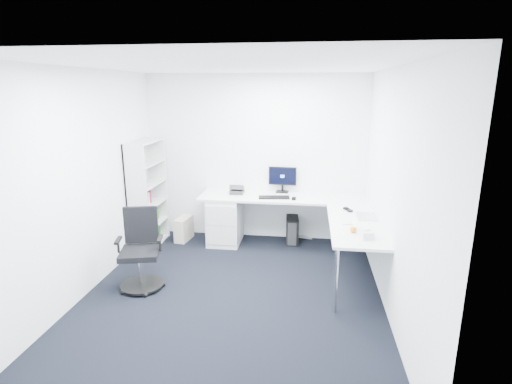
# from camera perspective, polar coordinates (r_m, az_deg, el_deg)

# --- Properties ---
(ground) EXTENTS (4.20, 4.20, 0.00)m
(ground) POSITION_cam_1_polar(r_m,az_deg,el_deg) (5.06, -3.37, -14.56)
(ground) COLOR black
(ceiling) EXTENTS (4.20, 4.20, 0.00)m
(ceiling) POSITION_cam_1_polar(r_m,az_deg,el_deg) (4.43, -3.91, 17.60)
(ceiling) COLOR white
(wall_back) EXTENTS (3.60, 0.02, 2.70)m
(wall_back) POSITION_cam_1_polar(r_m,az_deg,el_deg) (6.59, -0.08, 4.85)
(wall_back) COLOR white
(wall_back) RESTS_ON ground
(wall_front) EXTENTS (3.60, 0.02, 2.70)m
(wall_front) POSITION_cam_1_polar(r_m,az_deg,el_deg) (2.65, -12.59, -10.68)
(wall_front) COLOR white
(wall_front) RESTS_ON ground
(wall_left) EXTENTS (0.02, 4.20, 2.70)m
(wall_left) POSITION_cam_1_polar(r_m,az_deg,el_deg) (5.21, -23.42, 1.03)
(wall_left) COLOR white
(wall_left) RESTS_ON ground
(wall_right) EXTENTS (0.02, 4.20, 2.70)m
(wall_right) POSITION_cam_1_polar(r_m,az_deg,el_deg) (4.57, 19.09, -0.34)
(wall_right) COLOR white
(wall_right) RESTS_ON ground
(l_desk) EXTENTS (2.77, 1.55, 0.81)m
(l_desk) POSITION_cam_1_polar(r_m,az_deg,el_deg) (6.10, 4.18, -5.18)
(l_desk) COLOR silver
(l_desk) RESTS_ON ground
(drawer_pedestal) EXTENTS (0.50, 0.63, 0.77)m
(drawer_pedestal) POSITION_cam_1_polar(r_m,az_deg,el_deg) (6.54, -4.45, -3.99)
(drawer_pedestal) COLOR silver
(drawer_pedestal) RESTS_ON ground
(bookshelf) EXTENTS (0.33, 0.85, 1.69)m
(bookshelf) POSITION_cam_1_polar(r_m,az_deg,el_deg) (6.51, -15.20, -0.33)
(bookshelf) COLOR silver
(bookshelf) RESTS_ON ground
(task_chair) EXTENTS (0.69, 0.69, 1.01)m
(task_chair) POSITION_cam_1_polar(r_m,az_deg,el_deg) (5.23, -16.29, -8.05)
(task_chair) COLOR black
(task_chair) RESTS_ON ground
(black_pc_tower) EXTENTS (0.22, 0.44, 0.42)m
(black_pc_tower) POSITION_cam_1_polar(r_m,az_deg,el_deg) (6.62, 5.20, -5.39)
(black_pc_tower) COLOR black
(black_pc_tower) RESTS_ON ground
(beige_pc_tower) EXTENTS (0.23, 0.43, 0.39)m
(beige_pc_tower) POSITION_cam_1_polar(r_m,az_deg,el_deg) (6.80, -10.27, -5.18)
(beige_pc_tower) COLOR #C0B4A3
(beige_pc_tower) RESTS_ON ground
(power_strip) EXTENTS (0.35, 0.13, 0.04)m
(power_strip) POSITION_cam_1_polar(r_m,az_deg,el_deg) (6.88, 6.57, -6.32)
(power_strip) COLOR silver
(power_strip) RESTS_ON ground
(monitor) EXTENTS (0.46, 0.17, 0.43)m
(monitor) POSITION_cam_1_polar(r_m,az_deg,el_deg) (6.52, 3.79, 1.81)
(monitor) COLOR black
(monitor) RESTS_ON l_desk
(black_keyboard) EXTENTS (0.49, 0.23, 0.02)m
(black_keyboard) POSITION_cam_1_polar(r_m,az_deg,el_deg) (6.21, 2.59, -0.77)
(black_keyboard) COLOR black
(black_keyboard) RESTS_ON l_desk
(mouse) EXTENTS (0.07, 0.10, 0.03)m
(mouse) POSITION_cam_1_polar(r_m,az_deg,el_deg) (6.15, 5.44, -0.93)
(mouse) COLOR black
(mouse) RESTS_ON l_desk
(desk_phone) EXTENTS (0.22, 0.22, 0.15)m
(desk_phone) POSITION_cam_1_polar(r_m,az_deg,el_deg) (6.46, -2.73, 0.42)
(desk_phone) COLOR #28282A
(desk_phone) RESTS_ON l_desk
(laptop) EXTENTS (0.36, 0.35, 0.25)m
(laptop) POSITION_cam_1_polar(r_m,az_deg,el_deg) (5.46, 15.53, -2.22)
(laptop) COLOR silver
(laptop) RESTS_ON l_desk
(white_keyboard) EXTENTS (0.18, 0.46, 0.02)m
(white_keyboard) POSITION_cam_1_polar(r_m,az_deg,el_deg) (5.34, 12.52, -3.76)
(white_keyboard) COLOR silver
(white_keyboard) RESTS_ON l_desk
(headphones) EXTENTS (0.18, 0.21, 0.05)m
(headphones) POSITION_cam_1_polar(r_m,az_deg,el_deg) (5.73, 13.00, -2.36)
(headphones) COLOR black
(headphones) RESTS_ON l_desk
(orange_fruit) EXTENTS (0.07, 0.07, 0.07)m
(orange_fruit) POSITION_cam_1_polar(r_m,az_deg,el_deg) (4.87, 13.70, -5.24)
(orange_fruit) COLOR orange
(orange_fruit) RESTS_ON l_desk
(tissue_box) EXTENTS (0.18, 0.27, 0.09)m
(tissue_box) POSITION_cam_1_polar(r_m,az_deg,el_deg) (4.77, 15.31, -5.70)
(tissue_box) COLOR silver
(tissue_box) RESTS_ON l_desk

